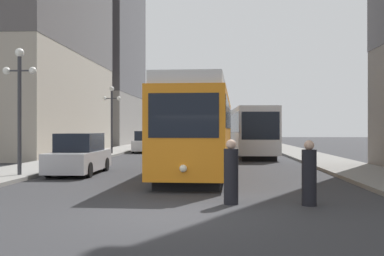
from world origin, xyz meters
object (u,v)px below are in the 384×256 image
streetcar (201,127)px  pedestrian_crossing_near (309,175)px  lamp_post_left_far (112,109)px  parked_car_left_near (145,142)px  parked_car_left_mid (79,155)px  pedestrian_crossing_far (231,174)px  transit_bus (251,130)px  lamp_post_left_near (20,91)px

streetcar → pedestrian_crossing_near: 9.88m
streetcar → pedestrian_crossing_near: streetcar is taller
streetcar → lamp_post_left_far: 15.16m
pedestrian_crossing_near → lamp_post_left_far: lamp_post_left_far is taller
parked_car_left_near → parked_car_left_mid: size_ratio=0.98×
parked_car_left_mid → pedestrian_crossing_far: 10.29m
transit_bus → lamp_post_left_far: 10.63m
streetcar → pedestrian_crossing_near: bearing=-68.8°
lamp_post_left_far → streetcar: bearing=-61.1°
transit_bus → pedestrian_crossing_near: bearing=-91.9°
pedestrian_crossing_near → pedestrian_crossing_far: (-2.05, 0.09, 0.01)m
parked_car_left_near → lamp_post_left_near: 21.05m
streetcar → transit_bus: (3.18, 12.37, -0.15)m
pedestrian_crossing_far → parked_car_left_near: bearing=164.5°
streetcar → parked_car_left_near: size_ratio=3.07×
parked_car_left_near → lamp_post_left_far: (-1.90, -4.41, 2.68)m
parked_car_left_near → lamp_post_left_near: bearing=-98.1°
lamp_post_left_near → transit_bus: bearing=56.0°
pedestrian_crossing_near → pedestrian_crossing_far: 2.05m
parked_car_left_near → lamp_post_left_far: bearing=-116.1°
pedestrian_crossing_near → parked_car_left_near: bearing=61.2°
transit_bus → pedestrian_crossing_near: (0.02, -21.63, -1.14)m
pedestrian_crossing_far → pedestrian_crossing_near: bearing=58.2°
streetcar → pedestrian_crossing_near: size_ratio=8.60×
parked_car_left_mid → lamp_post_left_near: bearing=-135.1°
pedestrian_crossing_near → lamp_post_left_far: (-10.50, 22.47, 2.72)m
parked_car_left_mid → pedestrian_crossing_near: 11.76m
parked_car_left_near → pedestrian_crossing_near: (8.60, -26.88, -0.04)m
transit_bus → pedestrian_crossing_near: size_ratio=6.76×
lamp_post_left_near → lamp_post_left_far: 16.38m
streetcar → pedestrian_crossing_far: bearing=-80.7°
pedestrian_crossing_near → pedestrian_crossing_far: size_ratio=0.99×
parked_car_left_near → lamp_post_left_far: size_ratio=0.95×
lamp_post_left_far → parked_car_left_mid: bearing=-82.5°
streetcar → lamp_post_left_far: size_ratio=2.91×
transit_bus → pedestrian_crossing_near: transit_bus is taller
streetcar → transit_bus: bearing=77.8°
transit_bus → parked_car_left_near: 10.12m
streetcar → transit_bus: size_ratio=1.27×
lamp_post_left_far → parked_car_left_near: bearing=66.7°
transit_bus → parked_car_left_near: (-8.58, 5.25, -1.10)m
pedestrian_crossing_far → lamp_post_left_far: lamp_post_left_far is taller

